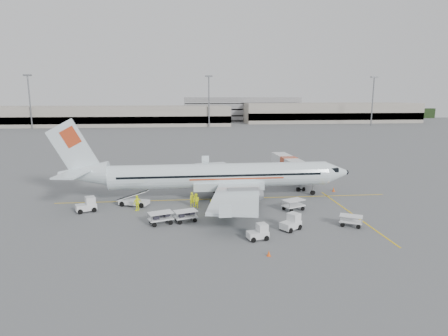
{
  "coord_description": "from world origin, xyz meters",
  "views": [
    {
      "loc": [
        -5.01,
        -47.95,
        13.45
      ],
      "look_at": [
        0.0,
        2.0,
        3.8
      ],
      "focal_mm": 30.0,
      "sensor_mm": 36.0,
      "label": 1
    }
  ],
  "objects": [
    {
      "name": "tug_fore",
      "position": [
        5.4,
        -12.41,
        0.83
      ],
      "size": [
        2.48,
        2.25,
        1.67
      ],
      "primitive_type": null,
      "rotation": [
        0.0,
        0.0,
        0.61
      ],
      "color": "silver",
      "rests_on": "ground"
    },
    {
      "name": "stripe_lead",
      "position": [
        0.0,
        0.0,
        0.01
      ],
      "size": [
        44.0,
        0.2,
        0.01
      ],
      "primitive_type": "cube",
      "color": "yellow",
      "rests_on": "ground"
    },
    {
      "name": "crew_d",
      "position": [
        -11.01,
        -4.2,
        0.95
      ],
      "size": [
        1.14,
        1.09,
        1.9
      ],
      "primitive_type": "imported",
      "rotation": [
        0.0,
        0.0,
        3.87
      ],
      "color": "#D7E314",
      "rests_on": "ground"
    },
    {
      "name": "crew_c",
      "position": [
        -2.14,
        -6.6,
        0.92
      ],
      "size": [
        0.94,
        1.32,
        1.84
      ],
      "primitive_type": "imported",
      "rotation": [
        0.0,
        0.0,
        1.8
      ],
      "color": "#D7E314",
      "rests_on": "ground"
    },
    {
      "name": "jet_bridge",
      "position": [
        10.9,
        8.54,
        2.04
      ],
      "size": [
        3.77,
        15.66,
        4.07
      ],
      "primitive_type": null,
      "rotation": [
        0.0,
        0.0,
        0.06
      ],
      "color": "silver",
      "rests_on": "ground"
    },
    {
      "name": "mast_west",
      "position": [
        -70.0,
        118.0,
        11.0
      ],
      "size": [
        3.2,
        1.2,
        22.0
      ],
      "primitive_type": null,
      "color": "slate",
      "rests_on": "ground"
    },
    {
      "name": "cone_port",
      "position": [
        1.25,
        9.95,
        0.26
      ],
      "size": [
        0.32,
        0.32,
        0.53
      ],
      "primitive_type": "cone",
      "color": "#F45612",
      "rests_on": "ground"
    },
    {
      "name": "ground",
      "position": [
        0.0,
        0.0,
        0.0
      ],
      "size": [
        360.0,
        360.0,
        0.0
      ],
      "primitive_type": "plane",
      "color": "#56595B"
    },
    {
      "name": "terminal_east",
      "position": [
        70.0,
        145.0,
        5.0
      ],
      "size": [
        90.0,
        26.0,
        10.0
      ],
      "primitive_type": null,
      "color": "gray",
      "rests_on": "ground"
    },
    {
      "name": "treeline",
      "position": [
        0.0,
        175.0,
        3.0
      ],
      "size": [
        300.0,
        3.0,
        6.0
      ],
      "primitive_type": null,
      "color": "black",
      "rests_on": "ground"
    },
    {
      "name": "crew_b",
      "position": [
        -4.0,
        -3.72,
        0.9
      ],
      "size": [
        1.1,
        1.1,
        1.8
      ],
      "primitive_type": "imported",
      "rotation": [
        0.0,
        0.0,
        -0.79
      ],
      "color": "#D7E314",
      "rests_on": "ground"
    },
    {
      "name": "parking_garage",
      "position": [
        25.0,
        160.0,
        7.0
      ],
      "size": [
        62.0,
        24.0,
        14.0
      ],
      "primitive_type": null,
      "color": "slate",
      "rests_on": "ground"
    },
    {
      "name": "mast_center",
      "position": [
        5.0,
        118.0,
        11.0
      ],
      "size": [
        3.2,
        1.2,
        22.0
      ],
      "primitive_type": null,
      "color": "slate",
      "rests_on": "ground"
    },
    {
      "name": "cone_nose",
      "position": [
        15.86,
        2.32,
        0.32
      ],
      "size": [
        0.4,
        0.4,
        0.65
      ],
      "primitive_type": "cone",
      "color": "#F45612",
      "rests_on": "ground"
    },
    {
      "name": "aircraft",
      "position": [
        -0.67,
        0.53,
        5.26
      ],
      "size": [
        38.54,
        30.41,
        10.52
      ],
      "primitive_type": null,
      "rotation": [
        0.0,
        0.0,
        0.01
      ],
      "color": "white",
      "rests_on": "ground"
    },
    {
      "name": "belt_loader",
      "position": [
        -11.68,
        -2.0,
        1.3
      ],
      "size": [
        5.14,
        3.25,
        2.61
      ],
      "primitive_type": null,
      "rotation": [
        0.0,
        0.0,
        -0.32
      ],
      "color": "silver",
      "rests_on": "ground"
    },
    {
      "name": "cone_stbd",
      "position": [
        1.8,
        -18.48,
        0.27
      ],
      "size": [
        0.33,
        0.33,
        0.53
      ],
      "primitive_type": "cone",
      "color": "#F45612",
      "rests_on": "ground"
    },
    {
      "name": "cart_loaded_a",
      "position": [
        -7.93,
        -9.32,
        0.66
      ],
      "size": [
        2.9,
        2.28,
        1.32
      ],
      "primitive_type": null,
      "rotation": [
        0.0,
        0.0,
        0.35
      ],
      "color": "silver",
      "rests_on": "ground"
    },
    {
      "name": "tug_aft",
      "position": [
        -17.01,
        -4.03,
        0.88
      ],
      "size": [
        2.62,
        2.12,
        1.77
      ],
      "primitive_type": null,
      "rotation": [
        0.0,
        0.0,
        0.42
      ],
      "color": "silver",
      "rests_on": "ground"
    },
    {
      "name": "cart_empty_a",
      "position": [
        7.56,
        -5.95,
        0.67
      ],
      "size": [
        2.97,
        2.47,
        1.34
      ],
      "primitive_type": null,
      "rotation": [
        0.0,
        0.0,
        0.44
      ],
      "color": "silver",
      "rests_on": "ground"
    },
    {
      "name": "tug_mid",
      "position": [
        1.55,
        -14.67,
        0.76
      ],
      "size": [
        2.18,
        1.55,
        1.53
      ],
      "primitive_type": null,
      "rotation": [
        0.0,
        0.0,
        0.23
      ],
      "color": "silver",
      "rests_on": "ground"
    },
    {
      "name": "crew_a",
      "position": [
        -4.46,
        -3.0,
        0.9
      ],
      "size": [
        0.76,
        0.62,
        1.79
      ],
      "primitive_type": "imported",
      "rotation": [
        0.0,
        0.0,
        0.33
      ],
      "color": "#D7E314",
      "rests_on": "ground"
    },
    {
      "name": "terminal_west",
      "position": [
        -40.0,
        130.0,
        4.5
      ],
      "size": [
        110.0,
        22.0,
        9.0
      ],
      "primitive_type": null,
      "color": "gray",
      "rests_on": "ground"
    },
    {
      "name": "mast_east",
      "position": [
        80.0,
        118.0,
        11.0
      ],
      "size": [
        3.2,
        1.2,
        22.0
      ],
      "primitive_type": null,
      "color": "slate",
      "rests_on": "ground"
    },
    {
      "name": "stripe_cross",
      "position": [
        14.0,
        -8.0,
        0.01
      ],
      "size": [
        0.2,
        20.0,
        0.01
      ],
      "primitive_type": "cube",
      "color": "yellow",
      "rests_on": "ground"
    },
    {
      "name": "cart_empty_b",
      "position": [
        12.0,
        -11.99,
        0.59
      ],
      "size": [
        2.63,
        2.24,
        1.18
      ],
      "primitive_type": null,
      "rotation": [
        0.0,
        0.0,
        -0.48
      ],
      "color": "silver",
      "rests_on": "ground"
    },
    {
      "name": "cart_loaded_b",
      "position": [
        -5.28,
        -8.78,
        0.63
      ],
      "size": [
        2.75,
        2.12,
        1.27
      ],
      "primitive_type": null,
      "rotation": [
        0.0,
        0.0,
        0.32
      ],
      "color": "silver",
      "rests_on": "ground"
    }
  ]
}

